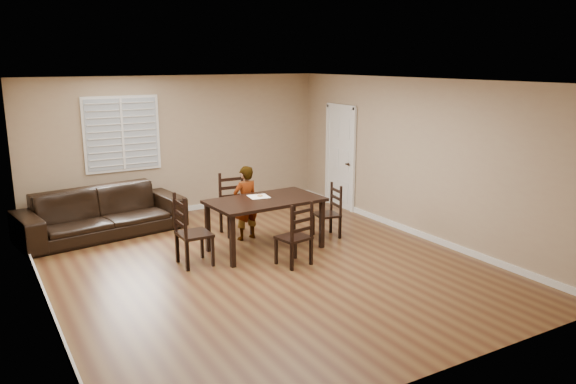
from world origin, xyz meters
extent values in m
plane|color=brown|center=(0.00, 0.00, 0.00)|extent=(7.00, 7.00, 0.00)
cube|color=tan|center=(0.00, 3.50, 1.35)|extent=(6.00, 0.04, 2.70)
cube|color=tan|center=(0.00, -3.50, 1.35)|extent=(6.00, 0.04, 2.70)
cube|color=tan|center=(-3.00, 0.00, 1.35)|extent=(0.04, 7.00, 2.70)
cube|color=tan|center=(3.00, 0.00, 1.35)|extent=(0.04, 7.00, 2.70)
cube|color=white|center=(0.00, 0.00, 2.70)|extent=(6.00, 7.00, 0.04)
cube|color=white|center=(-1.10, 3.45, 1.65)|extent=(1.40, 0.08, 1.40)
cube|color=white|center=(2.97, 2.20, 1.02)|extent=(0.06, 0.94, 2.05)
cylinder|color=#332114|center=(2.94, 1.90, 0.95)|extent=(0.06, 0.06, 0.02)
cube|color=white|center=(0.00, 3.48, 0.05)|extent=(6.00, 0.03, 0.10)
cube|color=white|center=(-2.98, 0.00, 0.05)|extent=(0.03, 7.00, 0.10)
cube|color=white|center=(2.98, 0.00, 0.05)|extent=(0.03, 7.00, 0.10)
cube|color=black|center=(0.37, 0.59, 0.81)|extent=(1.83, 1.09, 0.05)
cube|color=black|center=(-0.42, 0.13, 0.39)|extent=(0.07, 0.07, 0.79)
cube|color=black|center=(1.20, 0.21, 0.39)|extent=(0.07, 0.07, 0.79)
cube|color=black|center=(-0.46, 0.97, 0.39)|extent=(0.07, 0.07, 0.79)
cube|color=black|center=(1.16, 1.05, 0.39)|extent=(0.07, 0.07, 0.79)
cube|color=black|center=(0.32, 1.59, 0.46)|extent=(0.51, 0.48, 0.04)
cube|color=black|center=(0.33, 1.80, 0.53)|extent=(0.48, 0.08, 1.07)
cube|color=black|center=(0.10, 1.42, 0.22)|extent=(0.05, 0.05, 0.44)
cube|color=black|center=(0.51, 1.39, 0.22)|extent=(0.05, 0.05, 0.44)
cube|color=black|center=(0.12, 1.80, 0.22)|extent=(0.05, 0.05, 0.44)
cube|color=black|center=(0.54, 1.77, 0.22)|extent=(0.05, 0.05, 0.44)
cube|color=black|center=(0.41, -0.22, 0.42)|extent=(0.51, 0.48, 0.04)
cube|color=black|center=(0.44, -0.40, 0.49)|extent=(0.44, 0.12, 0.98)
cube|color=black|center=(0.56, -0.01, 0.20)|extent=(0.05, 0.05, 0.40)
cube|color=black|center=(0.19, -0.08, 0.20)|extent=(0.05, 0.05, 0.40)
cube|color=black|center=(0.63, -0.36, 0.20)|extent=(0.05, 0.05, 0.40)
cube|color=black|center=(0.25, -0.43, 0.20)|extent=(0.05, 0.05, 0.40)
cube|color=black|center=(-0.86, 0.53, 0.47)|extent=(0.46, 0.49, 0.04)
cube|color=black|center=(-1.06, 0.53, 0.54)|extent=(0.04, 0.49, 1.09)
cube|color=black|center=(-0.66, 0.32, 0.22)|extent=(0.04, 0.04, 0.45)
cube|color=black|center=(-0.66, 0.74, 0.22)|extent=(0.04, 0.04, 0.45)
cube|color=black|center=(-1.05, 0.32, 0.22)|extent=(0.04, 0.04, 0.45)
cube|color=black|center=(-1.05, 0.74, 0.22)|extent=(0.04, 0.04, 0.45)
cube|color=black|center=(1.59, 0.65, 0.40)|extent=(0.44, 0.47, 0.04)
cube|color=black|center=(1.76, 0.63, 0.46)|extent=(0.10, 0.41, 0.92)
cube|color=black|center=(1.46, 0.85, 0.19)|extent=(0.04, 0.04, 0.38)
cube|color=black|center=(1.40, 0.50, 0.19)|extent=(0.04, 0.04, 0.38)
cube|color=black|center=(1.78, 0.80, 0.19)|extent=(0.04, 0.04, 0.38)
cube|color=black|center=(1.73, 0.45, 0.19)|extent=(0.04, 0.04, 0.38)
imported|color=gray|center=(0.33, 1.24, 0.63)|extent=(0.50, 0.36, 1.27)
cube|color=white|center=(0.36, 0.79, 0.84)|extent=(0.35, 0.35, 0.00)
torus|color=#CA9148|center=(0.38, 0.79, 0.85)|extent=(0.09, 0.09, 0.03)
torus|color=white|center=(0.38, 0.79, 0.86)|extent=(0.08, 0.08, 0.02)
imported|color=black|center=(-1.72, 2.69, 0.41)|extent=(2.91, 1.49, 0.81)
camera|label=1|loc=(-3.67, -7.03, 2.98)|focal=35.00mm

